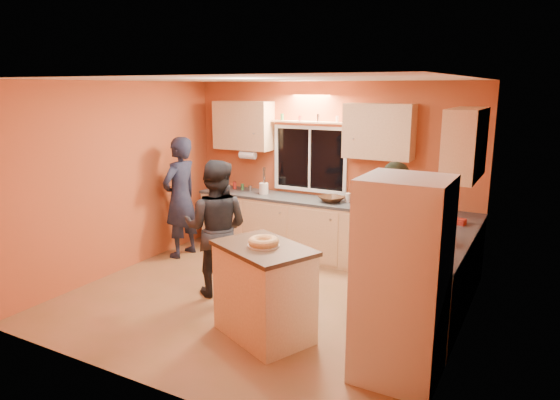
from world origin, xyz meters
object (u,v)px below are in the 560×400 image
Objects in this scene: person_center at (216,228)px; person_right at (390,244)px; island at (264,291)px; refrigerator at (402,280)px; person_left at (180,197)px.

person_center is 0.95× the size of person_right.
island is 1.30m from person_center.
person_right is (-0.39, 0.97, -0.01)m from refrigerator.
person_right is (2.08, 0.25, 0.05)m from person_center.
island is (-1.41, 0.06, -0.41)m from refrigerator.
island is 2.89m from person_left.
person_left reaches higher than island.
person_left is (-2.38, 1.59, 0.41)m from island.
island is 0.66× the size of person_left.
person_left is at bearing 156.51° from refrigerator.
person_right is at bearing 66.05° from island.
person_center is 2.10m from person_right.
refrigerator is 1.00× the size of person_left.
person_center reaches higher than island.
person_right is at bearing 80.66° from person_left.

